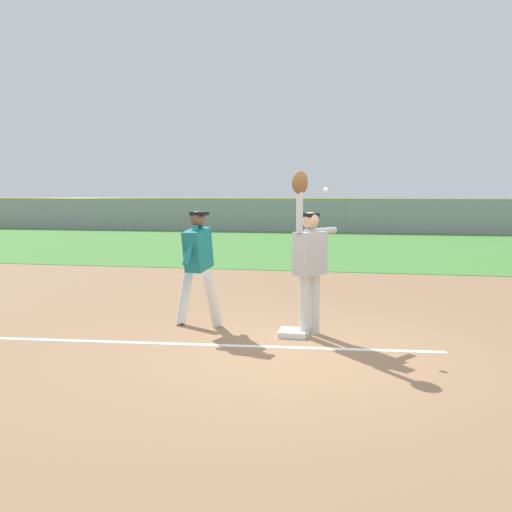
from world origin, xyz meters
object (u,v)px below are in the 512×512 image
at_px(fielder, 309,256).
at_px(baseball, 326,190).
at_px(parked_car_blue, 236,215).
at_px(parked_car_silver, 329,215).
at_px(runner, 198,260).
at_px(first_base, 293,333).
at_px(parked_car_white, 417,216).

bearing_deg(fielder, baseball, -87.68).
bearing_deg(parked_car_blue, parked_car_silver, 9.28).
height_order(fielder, parked_car_blue, fielder).
relative_size(baseball, parked_car_silver, 0.02).
relative_size(fielder, runner, 1.33).
bearing_deg(fielder, runner, 28.18).
height_order(baseball, parked_car_silver, baseball).
height_order(first_base, fielder, fielder).
xyz_separation_m(first_base, fielder, (0.21, 0.07, 1.08)).
xyz_separation_m(first_base, parked_car_white, (4.06, 25.22, 0.63)).
bearing_deg(baseball, runner, -178.21).
xyz_separation_m(first_base, parked_car_silver, (-0.94, 25.11, 0.63)).
bearing_deg(parked_car_blue, baseball, -69.40).
bearing_deg(runner, parked_car_white, 89.62).
distance_m(baseball, parked_car_blue, 25.30).
distance_m(parked_car_silver, parked_car_white, 5.01).
height_order(parked_car_blue, parked_car_white, same).
bearing_deg(parked_car_white, fielder, -99.42).
bearing_deg(parked_car_blue, fielder, -70.01).
xyz_separation_m(fielder, parked_car_blue, (-6.61, 24.62, -0.45)).
distance_m(first_base, parked_car_white, 25.55).
relative_size(baseball, parked_car_blue, 0.02).
bearing_deg(fielder, parked_car_blue, -38.69).
relative_size(runner, parked_car_blue, 0.38).
height_order(fielder, baseball, fielder).
bearing_deg(parked_car_blue, runner, -73.57).
xyz_separation_m(first_base, parked_car_blue, (-6.40, 24.70, 0.63)).
distance_m(first_base, baseball, 2.06).
bearing_deg(parked_car_silver, parked_car_white, -1.28).
xyz_separation_m(fielder, baseball, (0.20, 0.30, 0.90)).
relative_size(fielder, parked_car_silver, 0.51).
bearing_deg(baseball, parked_car_blue, 105.63).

